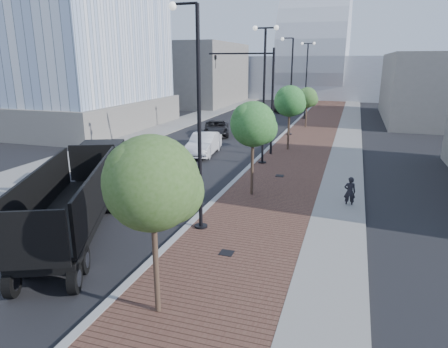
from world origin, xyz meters
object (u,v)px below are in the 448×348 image
(dump_truck, at_px, (91,184))
(dark_car_mid, at_px, (216,128))
(white_sedan, at_px, (204,144))
(pedestrian, at_px, (350,192))

(dump_truck, height_order, dark_car_mid, dump_truck)
(white_sedan, height_order, pedestrian, white_sedan)
(dump_truck, bearing_deg, white_sedan, 61.70)
(dump_truck, bearing_deg, dark_car_mid, 68.09)
(dump_truck, relative_size, pedestrian, 8.35)
(white_sedan, xyz_separation_m, dark_car_mid, (-1.81, 8.27, -0.12))
(dump_truck, height_order, white_sedan, dump_truck)
(dump_truck, bearing_deg, pedestrian, -4.70)
(dark_car_mid, bearing_deg, pedestrian, -70.99)
(dark_car_mid, height_order, pedestrian, pedestrian)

